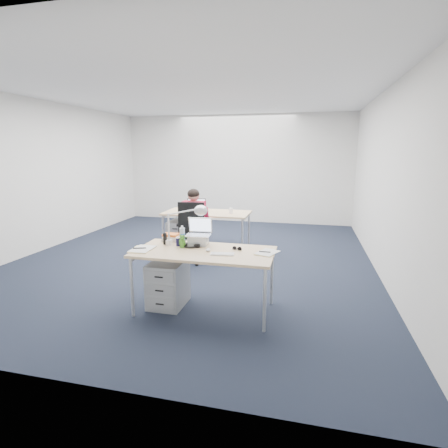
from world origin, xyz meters
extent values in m
plane|color=black|center=(0.00, 0.00, 0.00)|extent=(7.00, 7.00, 0.00)
cube|color=silver|center=(0.00, 3.50, 1.40)|extent=(6.00, 0.02, 2.80)
cube|color=silver|center=(0.00, -3.50, 1.40)|extent=(6.00, 0.02, 2.80)
cube|color=silver|center=(-3.00, 0.00, 1.40)|extent=(0.02, 7.00, 2.80)
cube|color=silver|center=(3.00, 0.00, 1.40)|extent=(0.02, 7.00, 2.80)
cube|color=white|center=(0.00, 0.00, 2.80)|extent=(6.00, 7.00, 0.01)
cube|color=tan|center=(0.76, -1.95, 0.71)|extent=(1.60, 0.80, 0.03)
cylinder|color=#B7BABC|center=(0.01, -2.30, 0.35)|extent=(0.04, 0.04, 0.70)
cylinder|color=#B7BABC|center=(1.51, -2.30, 0.35)|extent=(0.04, 0.04, 0.70)
cylinder|color=#B7BABC|center=(0.01, -1.60, 0.35)|extent=(0.04, 0.04, 0.70)
cylinder|color=#B7BABC|center=(1.51, -1.60, 0.35)|extent=(0.04, 0.04, 0.70)
cube|color=tan|center=(0.05, 0.59, 0.71)|extent=(1.60, 0.80, 0.03)
cylinder|color=#B7BABC|center=(-0.70, 0.24, 0.35)|extent=(0.04, 0.04, 0.70)
cylinder|color=#B7BABC|center=(0.80, 0.24, 0.35)|extent=(0.04, 0.04, 0.70)
cylinder|color=#B7BABC|center=(-0.70, 0.94, 0.35)|extent=(0.04, 0.04, 0.70)
cylinder|color=#B7BABC|center=(0.80, 0.94, 0.35)|extent=(0.04, 0.04, 0.70)
cylinder|color=black|center=(0.03, -0.13, 0.25)|extent=(0.04, 0.04, 0.41)
cube|color=black|center=(0.03, -0.13, 0.47)|extent=(0.50, 0.50, 0.07)
cube|color=black|center=(0.06, -0.35, 0.79)|extent=(0.43, 0.11, 0.51)
cube|color=#AB1838|center=(0.03, -0.12, 0.77)|extent=(0.38, 0.21, 0.52)
sphere|color=tan|center=(0.03, -0.12, 1.13)|extent=(0.20, 0.20, 0.20)
cube|color=#999C9E|center=(0.29, -1.92, 0.28)|extent=(0.40, 0.50, 0.55)
cube|color=#999C9E|center=(-0.47, 0.51, 0.28)|extent=(0.40, 0.50, 0.55)
cube|color=white|center=(1.00, -2.04, 0.74)|extent=(0.27, 0.14, 0.01)
ellipsoid|color=white|center=(0.81, -1.96, 0.74)|extent=(0.06, 0.09, 0.03)
cylinder|color=#18133D|center=(0.40, -1.81, 0.78)|extent=(0.08, 0.08, 0.11)
cylinder|color=silver|center=(0.39, -1.66, 0.84)|extent=(0.09, 0.09, 0.22)
cube|color=silver|center=(0.21, -1.60, 0.78)|extent=(0.23, 0.19, 0.09)
cube|color=black|center=(0.22, -1.80, 0.80)|extent=(0.04, 0.03, 0.15)
cube|color=#E3CD83|center=(0.04, -2.08, 0.74)|extent=(0.24, 0.33, 0.01)
cube|color=#E3CD83|center=(1.47, -1.88, 0.73)|extent=(0.28, 0.33, 0.01)
cylinder|color=white|center=(0.52, 0.54, 0.78)|extent=(0.09, 0.09, 0.10)
cube|color=white|center=(-0.12, 0.73, 0.73)|extent=(0.38, 0.42, 0.01)
camera|label=1|loc=(1.90, -5.66, 1.85)|focal=28.00mm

